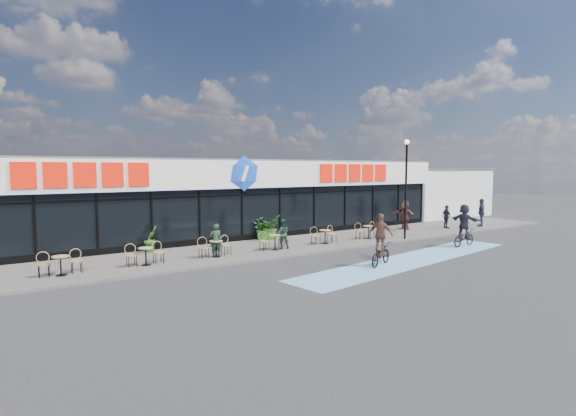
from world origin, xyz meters
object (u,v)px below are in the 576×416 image
at_px(potted_plant_left, 151,239).
at_px(lamp_post, 406,181).
at_px(pedestrian_a, 405,215).
at_px(pedestrian_b, 447,217).
at_px(potted_plant_right, 270,227).
at_px(patron_right, 282,234).
at_px(pedestrian_c, 481,213).
at_px(potted_plant_mid, 261,229).
at_px(cyclist_b, 464,228).
at_px(cyclist_a, 381,246).
at_px(patron_left, 216,240).

bearing_deg(potted_plant_left, lamp_post, -17.66).
height_order(pedestrian_a, pedestrian_b, pedestrian_a).
distance_m(potted_plant_right, patron_right, 3.08).
xyz_separation_m(patron_right, pedestrian_a, (10.40, 1.29, 0.23)).
xyz_separation_m(potted_plant_left, potted_plant_right, (6.75, 0.09, 0.07)).
bearing_deg(pedestrian_c, patron_right, -41.71).
relative_size(potted_plant_left, patron_right, 0.83).
relative_size(potted_plant_mid, patron_right, 0.83).
relative_size(potted_plant_right, pedestrian_b, 0.87).
height_order(pedestrian_a, cyclist_b, cyclist_b).
distance_m(potted_plant_mid, pedestrian_c, 15.83).
relative_size(potted_plant_left, pedestrian_c, 0.64).
height_order(potted_plant_left, pedestrian_a, pedestrian_a).
relative_size(pedestrian_a, cyclist_a, 0.88).
bearing_deg(cyclist_b, potted_plant_right, 135.62).
bearing_deg(potted_plant_right, pedestrian_c, -13.16).
bearing_deg(pedestrian_a, cyclist_b, -15.26).
height_order(patron_right, pedestrian_b, pedestrian_b).
bearing_deg(pedestrian_a, lamp_post, -45.12).
relative_size(pedestrian_c, cyclist_a, 0.88).
bearing_deg(potted_plant_right, potted_plant_mid, 170.78).
xyz_separation_m(patron_right, pedestrian_b, (13.18, 0.12, 0.04)).
xyz_separation_m(potted_plant_right, pedestrian_a, (9.33, -1.60, 0.29)).
distance_m(potted_plant_right, patron_left, 5.56).
relative_size(potted_plant_right, patron_right, 0.92).
distance_m(lamp_post, pedestrian_a, 4.62).
height_order(pedestrian_c, cyclist_b, cyclist_b).
height_order(pedestrian_b, cyclist_b, cyclist_b).
height_order(cyclist_a, cyclist_b, cyclist_b).
distance_m(pedestrian_c, cyclist_b, 8.39).
distance_m(potted_plant_right, pedestrian_c, 15.32).
bearing_deg(potted_plant_left, cyclist_a, -48.34).
bearing_deg(potted_plant_left, pedestrian_a, -5.37).
bearing_deg(cyclist_a, pedestrian_c, 17.75).
bearing_deg(patron_right, potted_plant_left, -3.00).
relative_size(potted_plant_mid, patron_left, 0.82).
bearing_deg(pedestrian_c, pedestrian_a, -58.19).
height_order(pedestrian_b, cyclist_a, cyclist_a).
bearing_deg(potted_plant_left, potted_plant_mid, 1.59).
bearing_deg(cyclist_a, pedestrian_a, 36.20).
distance_m(lamp_post, potted_plant_right, 8.07).
distance_m(lamp_post, potted_plant_left, 13.99).
bearing_deg(potted_plant_right, lamp_post, -33.89).
bearing_deg(lamp_post, patron_right, 169.55).
relative_size(lamp_post, pedestrian_b, 3.58).
height_order(patron_left, cyclist_b, cyclist_b).
distance_m(potted_plant_mid, pedestrian_b, 12.93).
bearing_deg(potted_plant_right, pedestrian_b, -12.90).
height_order(potted_plant_mid, patron_left, patron_left).
distance_m(pedestrian_b, cyclist_a, 12.87).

